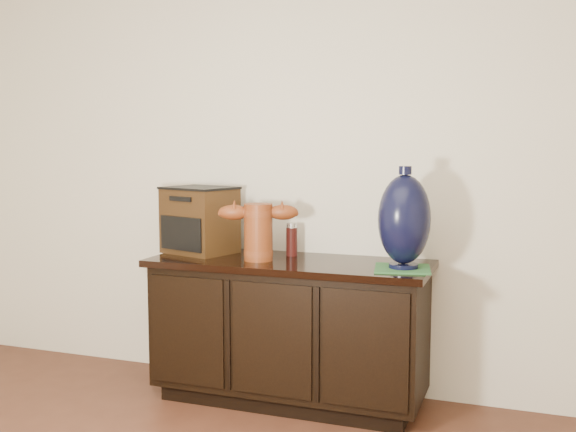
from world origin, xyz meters
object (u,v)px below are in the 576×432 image
at_px(terracotta_vessel, 258,229).
at_px(tv_radio, 200,220).
at_px(sideboard, 289,329).
at_px(lamp_base, 404,220).
at_px(spray_can, 292,240).

bearing_deg(terracotta_vessel, tv_radio, 142.29).
relative_size(sideboard, tv_radio, 3.35).
height_order(tv_radio, lamp_base, lamp_base).
bearing_deg(lamp_base, sideboard, 174.58).
bearing_deg(lamp_base, terracotta_vessel, -179.72).
height_order(lamp_base, spray_can, lamp_base).
height_order(sideboard, terracotta_vessel, terracotta_vessel).
height_order(terracotta_vessel, lamp_base, lamp_base).
bearing_deg(lamp_base, spray_can, 163.11).
bearing_deg(spray_can, sideboard, -75.57).
distance_m(tv_radio, lamp_base, 1.16).
distance_m(sideboard, terracotta_vessel, 0.56).
xyz_separation_m(tv_radio, spray_can, (0.51, 0.07, -0.10)).
height_order(terracotta_vessel, tv_radio, tv_radio).
bearing_deg(lamp_base, tv_radio, 174.10).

